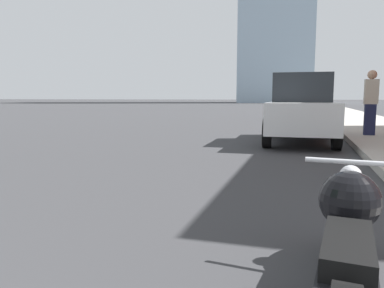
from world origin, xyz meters
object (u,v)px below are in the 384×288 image
motorcycle (347,251)px  pedestrian (371,101)px  parked_car_blue (307,104)px  parked_car_red (305,103)px  parked_car_white (301,109)px

motorcycle → pedestrian: size_ratio=1.26×
pedestrian → motorcycle: bearing=-99.2°
parked_car_blue → motorcycle: bearing=-86.8°
parked_car_red → pedestrian: (1.77, -21.71, 0.33)m
parked_car_white → parked_car_blue: bearing=86.9°
parked_car_blue → parked_car_red: parked_car_blue is taller
parked_car_red → pedestrian: size_ratio=2.43×
motorcycle → parked_car_blue: size_ratio=0.52×
parked_car_white → pedestrian: 2.22m
motorcycle → parked_car_white: bearing=98.8°
parked_car_red → pedestrian: pedestrian is taller
motorcycle → pedestrian: pedestrian is taller
pedestrian → parked_car_red: bearing=94.7°
parked_car_blue → parked_car_white: bearing=-88.2°
parked_car_red → pedestrian: bearing=-89.9°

